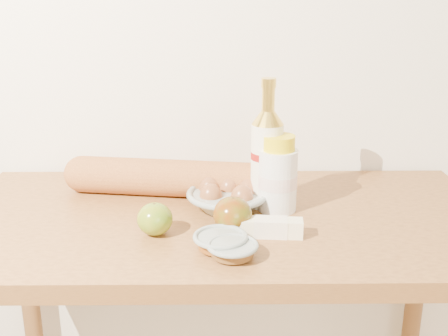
% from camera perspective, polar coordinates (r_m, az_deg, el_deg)
% --- Properties ---
extents(back_wall, '(3.50, 0.02, 2.60)m').
position_cam_1_polar(back_wall, '(1.48, -0.15, 14.86)').
color(back_wall, white).
rests_on(back_wall, ground).
extents(table, '(1.20, 0.60, 0.90)m').
position_cam_1_polar(table, '(1.30, -0.01, -9.77)').
color(table, '#A26A34').
rests_on(table, ground).
extents(bourbon_bottle, '(0.09, 0.09, 0.30)m').
position_cam_1_polar(bourbon_bottle, '(1.26, 4.38, 1.23)').
color(bourbon_bottle, white).
rests_on(bourbon_bottle, table).
extents(cream_bottle, '(0.12, 0.12, 0.17)m').
position_cam_1_polar(cream_bottle, '(1.26, 5.48, -0.81)').
color(cream_bottle, white).
rests_on(cream_bottle, table).
extents(egg_bowl, '(0.21, 0.21, 0.07)m').
position_cam_1_polar(egg_bowl, '(1.28, 0.36, -2.97)').
color(egg_bowl, '#909E98').
rests_on(egg_bowl, table).
extents(baguette, '(0.54, 0.16, 0.09)m').
position_cam_1_polar(baguette, '(1.35, -5.36, -1.01)').
color(baguette, '#BE733A').
rests_on(baguette, table).
extents(apple_yellowgreen, '(0.09, 0.09, 0.07)m').
position_cam_1_polar(apple_yellowgreen, '(1.15, -7.04, -5.16)').
color(apple_yellowgreen, olive).
rests_on(apple_yellowgreen, table).
extents(apple_redgreen_right, '(0.11, 0.11, 0.07)m').
position_cam_1_polar(apple_redgreen_right, '(1.16, 0.88, -4.75)').
color(apple_redgreen_right, maroon).
rests_on(apple_redgreen_right, table).
extents(sugar_bowl, '(0.11, 0.11, 0.03)m').
position_cam_1_polar(sugar_bowl, '(1.06, 0.87, -8.29)').
color(sugar_bowl, gray).
rests_on(sugar_bowl, table).
extents(syrup_bowl, '(0.13, 0.13, 0.03)m').
position_cam_1_polar(syrup_bowl, '(1.09, -0.37, -7.46)').
color(syrup_bowl, gray).
rests_on(syrup_bowl, table).
extents(butter_stick, '(0.13, 0.05, 0.04)m').
position_cam_1_polar(butter_stick, '(1.15, 4.75, -6.05)').
color(butter_stick, '#F7EDBF').
rests_on(butter_stick, table).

